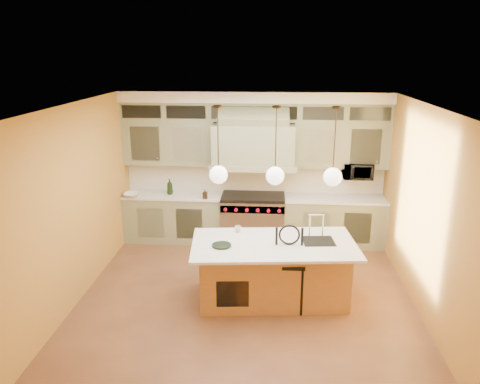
# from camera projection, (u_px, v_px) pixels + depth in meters

# --- Properties ---
(floor) EXTENTS (5.00, 5.00, 0.00)m
(floor) POSITION_uv_depth(u_px,v_px,m) (246.00, 296.00, 7.16)
(floor) COLOR #57341D
(floor) RESTS_ON ground
(ceiling) EXTENTS (5.00, 5.00, 0.00)m
(ceiling) POSITION_uv_depth(u_px,v_px,m) (247.00, 105.00, 6.32)
(ceiling) COLOR white
(ceiling) RESTS_ON wall_back
(wall_back) EXTENTS (5.00, 0.00, 5.00)m
(wall_back) POSITION_uv_depth(u_px,v_px,m) (254.00, 166.00, 9.13)
(wall_back) COLOR #B47F31
(wall_back) RESTS_ON ground
(wall_front) EXTENTS (5.00, 0.00, 5.00)m
(wall_front) POSITION_uv_depth(u_px,v_px,m) (231.00, 291.00, 4.35)
(wall_front) COLOR #B47F31
(wall_front) RESTS_ON ground
(wall_left) EXTENTS (0.00, 5.00, 5.00)m
(wall_left) POSITION_uv_depth(u_px,v_px,m) (78.00, 202.00, 6.92)
(wall_left) COLOR #B47F31
(wall_left) RESTS_ON ground
(wall_right) EXTENTS (0.00, 5.00, 5.00)m
(wall_right) POSITION_uv_depth(u_px,v_px,m) (424.00, 211.00, 6.57)
(wall_right) COLOR #B47F31
(wall_right) RESTS_ON ground
(back_cabinetry) EXTENTS (5.00, 0.77, 2.90)m
(back_cabinetry) POSITION_uv_depth(u_px,v_px,m) (254.00, 170.00, 8.88)
(back_cabinetry) COLOR gray
(back_cabinetry) RESTS_ON floor
(range) EXTENTS (1.20, 0.74, 0.96)m
(range) POSITION_uv_depth(u_px,v_px,m) (253.00, 218.00, 9.07)
(range) COLOR silver
(range) RESTS_ON floor
(kitchen_island) EXTENTS (2.49, 1.49, 1.35)m
(kitchen_island) POSITION_uv_depth(u_px,v_px,m) (273.00, 270.00, 6.98)
(kitchen_island) COLOR olive
(kitchen_island) RESTS_ON floor
(counter_stool) EXTENTS (0.43, 0.43, 1.23)m
(counter_stool) POSITION_uv_depth(u_px,v_px,m) (289.00, 263.00, 6.66)
(counter_stool) COLOR black
(counter_stool) RESTS_ON floor
(microwave) EXTENTS (0.54, 0.37, 0.30)m
(microwave) POSITION_uv_depth(u_px,v_px,m) (358.00, 171.00, 8.75)
(microwave) COLOR black
(microwave) RESTS_ON back_cabinetry
(oil_bottle_a) EXTENTS (0.12, 0.12, 0.31)m
(oil_bottle_a) POSITION_uv_depth(u_px,v_px,m) (170.00, 187.00, 9.02)
(oil_bottle_a) COLOR black
(oil_bottle_a) RESTS_ON back_cabinetry
(oil_bottle_b) EXTENTS (0.09, 0.09, 0.19)m
(oil_bottle_b) POSITION_uv_depth(u_px,v_px,m) (205.00, 194.00, 8.76)
(oil_bottle_b) COLOR black
(oil_bottle_b) RESTS_ON back_cabinetry
(fruit_bowl) EXTENTS (0.35, 0.35, 0.08)m
(fruit_bowl) POSITION_uv_depth(u_px,v_px,m) (132.00, 195.00, 8.88)
(fruit_bowl) COLOR white
(fruit_bowl) RESTS_ON back_cabinetry
(cup) EXTENTS (0.11, 0.11, 0.09)m
(cup) POSITION_uv_depth(u_px,v_px,m) (238.00, 229.00, 7.20)
(cup) COLOR beige
(cup) RESTS_ON kitchen_island
(pendant_left) EXTENTS (0.26, 0.26, 1.11)m
(pendant_left) POSITION_uv_depth(u_px,v_px,m) (218.00, 173.00, 6.61)
(pendant_left) COLOR #2D2319
(pendant_left) RESTS_ON ceiling
(pendant_center) EXTENTS (0.26, 0.26, 1.11)m
(pendant_center) POSITION_uv_depth(u_px,v_px,m) (275.00, 174.00, 6.55)
(pendant_center) COLOR #2D2319
(pendant_center) RESTS_ON ceiling
(pendant_right) EXTENTS (0.26, 0.26, 1.11)m
(pendant_right) POSITION_uv_depth(u_px,v_px,m) (333.00, 175.00, 6.50)
(pendant_right) COLOR #2D2319
(pendant_right) RESTS_ON ceiling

